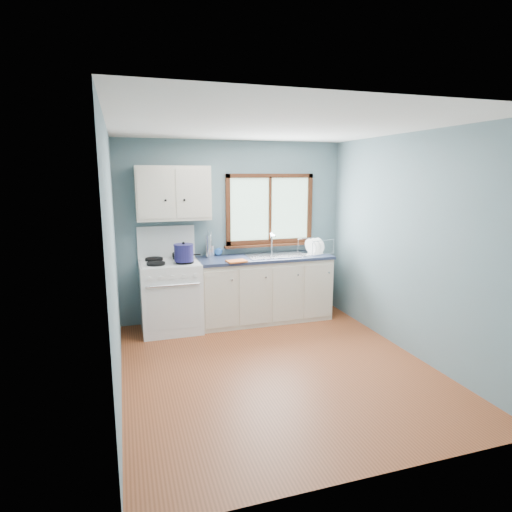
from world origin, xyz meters
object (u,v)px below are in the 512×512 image
object	(u,v)px
sink	(276,260)
skillet	(182,255)
gas_range	(170,294)
thermos	(208,247)
stockpot	(184,252)
utensil_crock	(210,251)
dish_rack	(315,249)
base_cabinets	(264,292)

from	to	relation	value
sink	skillet	distance (m)	1.31
gas_range	thermos	distance (m)	0.81
gas_range	stockpot	distance (m)	0.63
stockpot	thermos	xyz separation A→B (m)	(0.38, 0.32, 0.00)
gas_range	sink	xyz separation A→B (m)	(1.49, 0.02, 0.37)
skillet	utensil_crock	bearing A→B (deg)	30.67
gas_range	sink	world-z (taller)	gas_range
dish_rack	skillet	bearing A→B (deg)	158.03
sink	utensil_crock	distance (m)	0.93
sink	dish_rack	distance (m)	0.61
gas_range	skillet	bearing A→B (deg)	37.17
stockpot	dish_rack	bearing A→B (deg)	5.69
base_cabinets	thermos	xyz separation A→B (m)	(-0.76, 0.13, 0.67)
stockpot	dish_rack	world-z (taller)	stockpot
skillet	dish_rack	world-z (taller)	dish_rack
gas_range	skillet	xyz separation A→B (m)	(0.19, 0.14, 0.49)
skillet	utensil_crock	world-z (taller)	utensil_crock
gas_range	skillet	distance (m)	0.54
base_cabinets	utensil_crock	distance (m)	0.95
thermos	dish_rack	xyz separation A→B (m)	(1.53, -0.13, -0.10)
thermos	gas_range	bearing A→B (deg)	-164.87
sink	thermos	distance (m)	0.97
utensil_crock	sink	bearing A→B (deg)	-13.55
gas_range	utensil_crock	distance (m)	0.81
base_cabinets	sink	world-z (taller)	sink
dish_rack	base_cabinets	bearing A→B (deg)	161.67
stockpot	sink	bearing A→B (deg)	8.27
base_cabinets	thermos	world-z (taller)	thermos
thermos	utensil_crock	bearing A→B (deg)	63.64
sink	base_cabinets	bearing A→B (deg)	179.87
sink	thermos	size ratio (longest dim) A/B	2.70
utensil_crock	dish_rack	distance (m)	1.51
gas_range	dish_rack	xyz separation A→B (m)	(2.08, 0.02, 0.48)
utensil_crock	thermos	distance (m)	0.12
thermos	base_cabinets	bearing A→B (deg)	-9.72
skillet	stockpot	xyz separation A→B (m)	(-0.02, -0.31, 0.09)
skillet	sink	bearing A→B (deg)	12.37
sink	utensil_crock	size ratio (longest dim) A/B	2.14
gas_range	utensil_crock	world-z (taller)	gas_range
utensil_crock	thermos	bearing A→B (deg)	-116.36
skillet	utensil_crock	distance (m)	0.42
skillet	dish_rack	distance (m)	1.90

